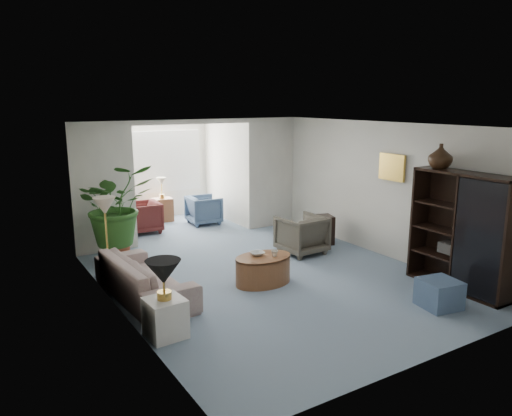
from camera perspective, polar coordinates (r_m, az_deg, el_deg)
floor at (r=8.09m, az=2.26°, el=-8.42°), size 6.00×6.00×0.00m
sunroom_floor at (r=11.56m, az=-9.16°, el=-2.14°), size 2.60×2.60×0.00m
back_pier_left at (r=9.69m, az=-17.29°, el=2.20°), size 1.20×0.12×2.50m
back_pier_right at (r=11.23m, az=1.82°, el=4.09°), size 1.20×0.12×2.50m
back_header at (r=10.19m, az=-7.21°, el=9.93°), size 2.60×0.12×0.10m
window_pane at (r=12.29m, az=-11.34°, el=5.29°), size 2.20×0.02×1.50m
window_blinds at (r=12.26m, az=-11.29°, el=5.27°), size 2.20×0.02×1.50m
framed_picture at (r=9.18m, az=15.61°, el=4.60°), size 0.04×0.50×0.40m
sofa at (r=7.52m, az=-12.89°, el=-7.88°), size 0.95×2.15×0.61m
end_table at (r=6.30m, az=-10.51°, el=-12.46°), size 0.48×0.48×0.50m
table_lamp at (r=6.08m, az=-10.74°, el=-7.34°), size 0.44×0.44×0.30m
floor_lamp at (r=8.07m, az=-17.22°, el=0.23°), size 0.36×0.36×0.28m
coffee_table at (r=7.90m, az=0.84°, el=-7.20°), size 1.05×1.05×0.45m
coffee_bowl at (r=7.87m, az=0.14°, el=-5.32°), size 0.25×0.25×0.06m
coffee_cup at (r=7.81m, az=2.17°, el=-5.30°), size 0.12×0.12×0.10m
wingback_chair at (r=9.41m, az=5.34°, el=-3.08°), size 0.83×0.85×0.74m
side_table_dark at (r=10.08m, az=7.49°, el=-2.53°), size 0.58×0.52×0.59m
entertainment_cabinet at (r=8.11m, az=22.86°, el=-2.58°), size 0.44×1.65×1.83m
cabinet_urn at (r=8.21m, az=20.68°, el=5.67°), size 0.37×0.37×0.39m
ottoman at (r=7.50m, az=20.55°, el=-9.31°), size 0.58×0.58×0.40m
plant_pot at (r=9.30m, az=-15.66°, el=-5.04°), size 0.40×0.40×0.32m
house_plant at (r=9.08m, az=-15.99°, el=0.38°), size 1.33×1.15×1.48m
sunroom_chair_blue at (r=11.67m, az=-6.08°, el=-0.21°), size 0.79×0.77×0.67m
sunroom_chair_maroon at (r=11.13m, az=-13.05°, el=-1.06°), size 0.81×0.79×0.69m
sunroom_table at (r=12.07m, az=-10.83°, el=-0.20°), size 0.49×0.39×0.56m
shelf_clutter at (r=7.94m, az=23.68°, el=-1.65°), size 0.30×0.80×1.06m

